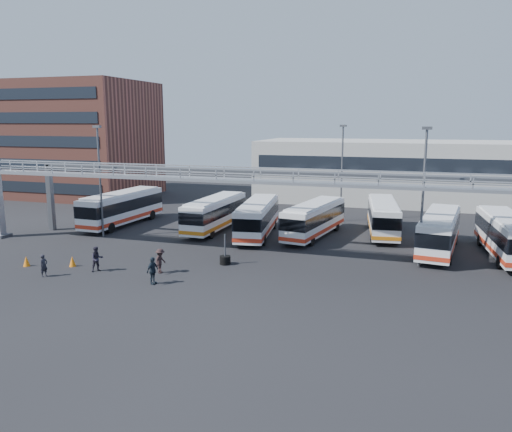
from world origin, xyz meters
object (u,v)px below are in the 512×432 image
(light_pole_back, at_px, (342,168))
(pedestrian_a, at_px, (44,266))
(pedestrian_c, at_px, (160,261))
(bus_3, at_px, (215,212))
(cone_left, at_px, (26,261))
(bus_6, at_px, (383,216))
(bus_1, at_px, (122,207))
(pedestrian_d, at_px, (153,271))
(bus_7, at_px, (439,231))
(bus_5, at_px, (314,218))
(tire_stack, at_px, (225,259))
(bus_8, at_px, (506,235))
(cone_right, at_px, (72,261))
(light_pole_left, at_px, (100,175))
(bus_4, at_px, (258,217))
(light_pole_mid, at_px, (423,189))
(pedestrian_b, at_px, (97,259))

(light_pole_back, relative_size, pedestrian_a, 6.48)
(pedestrian_a, distance_m, pedestrian_c, 7.94)
(bus_3, xyz_separation_m, cone_left, (-8.65, -15.75, -1.40))
(light_pole_back, xyz_separation_m, bus_6, (4.72, -5.15, -3.95))
(bus_1, bearing_deg, pedestrian_d, -49.11)
(bus_6, xyz_separation_m, bus_7, (4.80, -5.47, 0.04))
(bus_5, distance_m, pedestrian_a, 23.40)
(light_pole_back, xyz_separation_m, tire_stack, (-5.87, -19.09, -5.34))
(bus_8, xyz_separation_m, cone_right, (-30.90, -12.48, -1.46))
(bus_3, relative_size, bus_5, 0.99)
(light_pole_left, xyz_separation_m, cone_right, (3.55, -9.03, -5.34))
(light_pole_back, xyz_separation_m, pedestrian_c, (-9.43, -22.51, -4.84))
(bus_6, height_order, bus_8, bus_8)
(bus_4, height_order, pedestrian_c, bus_4)
(bus_7, bearing_deg, bus_1, -175.90)
(cone_left, bearing_deg, bus_4, 47.47)
(bus_5, distance_m, cone_left, 24.40)
(bus_5, xyz_separation_m, pedestrian_d, (-7.47, -16.72, -0.85))
(light_pole_mid, bearing_deg, pedestrian_b, -158.74)
(bus_3, distance_m, tire_stack, 12.09)
(bus_4, height_order, pedestrian_d, bus_4)
(bus_6, xyz_separation_m, cone_left, (-24.46, -18.87, -1.39))
(light_pole_back, relative_size, bus_7, 0.92)
(bus_3, height_order, bus_5, bus_3)
(pedestrian_b, height_order, cone_right, pedestrian_b)
(bus_1, height_order, pedestrian_c, bus_1)
(tire_stack, bearing_deg, bus_5, 67.23)
(bus_6, distance_m, cone_right, 27.75)
(bus_1, bearing_deg, bus_6, 11.33)
(bus_3, bearing_deg, bus_7, -4.98)
(light_pole_mid, relative_size, bus_6, 0.95)
(bus_5, height_order, cone_right, bus_5)
(bus_5, distance_m, pedestrian_c, 16.56)
(pedestrian_c, xyz_separation_m, cone_right, (-7.02, -0.52, -0.50))
(light_pole_back, relative_size, pedestrian_c, 5.77)
(bus_7, distance_m, cone_right, 28.82)
(bus_5, distance_m, bus_8, 15.90)
(pedestrian_b, relative_size, pedestrian_c, 1.03)
(light_pole_mid, bearing_deg, bus_1, 168.18)
(bus_4, relative_size, bus_8, 1.00)
(bus_7, height_order, pedestrian_c, bus_7)
(light_pole_mid, relative_size, cone_right, 13.33)
(bus_8, bearing_deg, pedestrian_a, -158.86)
(bus_1, height_order, cone_right, bus_1)
(light_pole_mid, xyz_separation_m, bus_4, (-14.35, 5.56, -3.90))
(bus_3, bearing_deg, light_pole_back, 38.26)
(bus_5, bearing_deg, pedestrian_b, -119.65)
(pedestrian_b, bearing_deg, cone_right, 118.42)
(bus_8, height_order, pedestrian_c, bus_8)
(bus_1, relative_size, bus_4, 1.03)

